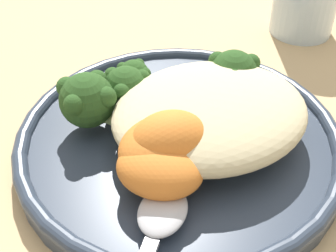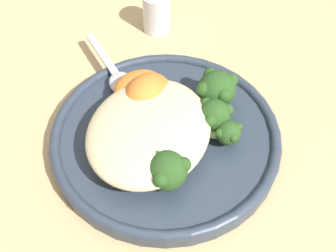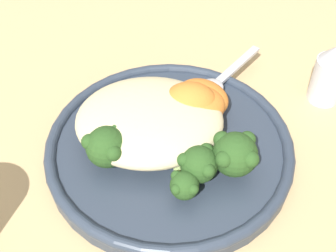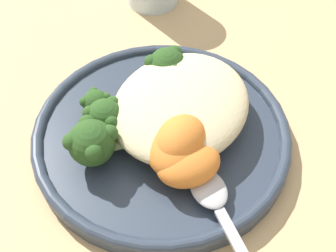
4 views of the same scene
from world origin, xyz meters
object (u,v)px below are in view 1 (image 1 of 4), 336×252
at_px(broccoli_stalk_0, 229,81).
at_px(spoon, 157,227).
at_px(sweet_potato_chunk_0, 167,145).
at_px(sweet_potato_chunk_1, 160,169).
at_px(broccoli_stalk_3, 132,93).
at_px(broccoli_stalk_4, 97,103).
at_px(broccoli_stalk_1, 188,99).
at_px(quinoa_mound, 214,112).
at_px(broccoli_stalk_2, 149,92).
at_px(plate, 179,141).
at_px(sweet_potato_chunk_2, 170,142).

distance_m(broccoli_stalk_0, spoon, 0.14).
relative_size(sweet_potato_chunk_0, sweet_potato_chunk_1, 1.21).
bearing_deg(broccoli_stalk_3, spoon, 142.21).
xyz_separation_m(broccoli_stalk_4, sweet_potato_chunk_0, (-0.03, 0.06, -0.00)).
distance_m(broccoli_stalk_3, broccoli_stalk_4, 0.03).
bearing_deg(broccoli_stalk_0, broccoli_stalk_1, 150.97).
distance_m(quinoa_mound, sweet_potato_chunk_1, 0.07).
bearing_deg(sweet_potato_chunk_0, broccoli_stalk_2, -101.00).
bearing_deg(broccoli_stalk_4, broccoli_stalk_2, -128.35).
bearing_deg(plate, broccoli_stalk_2, -78.08).
bearing_deg(sweet_potato_chunk_2, broccoli_stalk_2, -99.61).
distance_m(broccoli_stalk_4, spoon, 0.11).
xyz_separation_m(plate, broccoli_stalk_4, (0.05, -0.03, 0.03)).
distance_m(broccoli_stalk_1, sweet_potato_chunk_0, 0.06).
height_order(sweet_potato_chunk_1, sweet_potato_chunk_2, sweet_potato_chunk_2).
height_order(broccoli_stalk_0, broccoli_stalk_3, broccoli_stalk_0).
height_order(broccoli_stalk_2, sweet_potato_chunk_0, sweet_potato_chunk_0).
distance_m(plate, broccoli_stalk_4, 0.07).
distance_m(sweet_potato_chunk_0, sweet_potato_chunk_2, 0.00).
distance_m(plate, sweet_potato_chunk_0, 0.05).
xyz_separation_m(sweet_potato_chunk_1, spoon, (0.02, 0.03, -0.01)).
relative_size(plate, broccoli_stalk_0, 2.63).
distance_m(broccoli_stalk_1, sweet_potato_chunk_2, 0.06).
distance_m(broccoli_stalk_3, spoon, 0.12).
bearing_deg(broccoli_stalk_3, sweet_potato_chunk_1, 147.54).
xyz_separation_m(quinoa_mound, broccoli_stalk_1, (0.01, -0.03, -0.01)).
bearing_deg(quinoa_mound, spoon, 43.80).
relative_size(broccoli_stalk_1, spoon, 0.75).
bearing_deg(sweet_potato_chunk_1, broccoli_stalk_4, -75.92).
relative_size(broccoli_stalk_0, broccoli_stalk_1, 1.17).
xyz_separation_m(broccoli_stalk_3, broccoli_stalk_4, (0.03, 0.01, 0.00)).
xyz_separation_m(sweet_potato_chunk_0, sweet_potato_chunk_2, (-0.00, 0.00, 0.00)).
bearing_deg(broccoli_stalk_3, plate, -173.89).
relative_size(plate, broccoli_stalk_3, 2.88).
height_order(broccoli_stalk_0, broccoli_stalk_2, broccoli_stalk_0).
xyz_separation_m(broccoli_stalk_0, broccoli_stalk_1, (0.04, 0.00, -0.00)).
bearing_deg(spoon, broccoli_stalk_1, -174.57).
height_order(plate, broccoli_stalk_2, broccoli_stalk_2).
height_order(quinoa_mound, broccoli_stalk_0, broccoli_stalk_0).
distance_m(broccoli_stalk_1, broccoli_stalk_2, 0.03).
distance_m(sweet_potato_chunk_2, spoon, 0.06).
bearing_deg(broccoli_stalk_1, spoon, 170.29).
xyz_separation_m(quinoa_mound, broccoli_stalk_0, (-0.03, -0.03, -0.00)).
distance_m(broccoli_stalk_0, sweet_potato_chunk_1, 0.11).
bearing_deg(sweet_potato_chunk_2, broccoli_stalk_1, -125.98).
bearing_deg(broccoli_stalk_2, sweet_potato_chunk_1, 153.60).
bearing_deg(broccoli_stalk_4, broccoli_stalk_0, -146.00).
bearing_deg(broccoli_stalk_1, sweet_potato_chunk_0, 165.61).
height_order(broccoli_stalk_4, sweet_potato_chunk_2, sweet_potato_chunk_2).
bearing_deg(sweet_potato_chunk_2, broccoli_stalk_0, -143.93).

